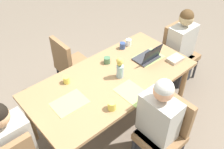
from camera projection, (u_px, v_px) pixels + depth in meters
ground_plane at (112, 119)px, 3.40m from camera, size 10.00×10.00×0.00m
dining_table at (112, 83)px, 2.97m from camera, size 2.00×0.99×0.75m
chair_near_left_near at (165, 129)px, 2.66m from camera, size 0.44×0.44×0.90m
person_near_left_near at (157, 128)px, 2.64m from camera, size 0.36×0.40×1.19m
chair_head_right_left_mid at (177, 49)px, 3.80m from camera, size 0.44×0.44×0.90m
person_head_right_left_mid at (179, 51)px, 3.71m from camera, size 0.40×0.36×1.19m
chair_far_right_near at (70, 63)px, 3.54m from camera, size 0.44×0.44×0.90m
flower_vase at (120, 67)px, 2.84m from camera, size 0.09×0.09×0.27m
placemat_near_left_near at (132, 93)px, 2.72m from camera, size 0.26×0.36×0.00m
placemat_head_right_left_mid at (148, 57)px, 3.22m from camera, size 0.37×0.28×0.00m
placemat_head_left_left_far at (69, 103)px, 2.61m from camera, size 0.37×0.27×0.00m
laptop_head_right_left_mid at (148, 57)px, 3.16m from camera, size 0.32×0.22×0.21m
coffee_mug_near_left at (107, 60)px, 3.11m from camera, size 0.08×0.08×0.08m
coffee_mug_near_right at (123, 46)px, 3.35m from camera, size 0.08×0.08×0.09m
coffee_mug_centre_left at (112, 106)px, 2.52m from camera, size 0.09×0.09×0.09m
coffee_mug_centre_right at (129, 42)px, 3.41m from camera, size 0.08×0.08×0.09m
coffee_mug_far_left at (66, 80)px, 2.83m from camera, size 0.07×0.07×0.08m
book_red_cover at (175, 59)px, 3.16m from camera, size 0.20×0.15×0.04m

